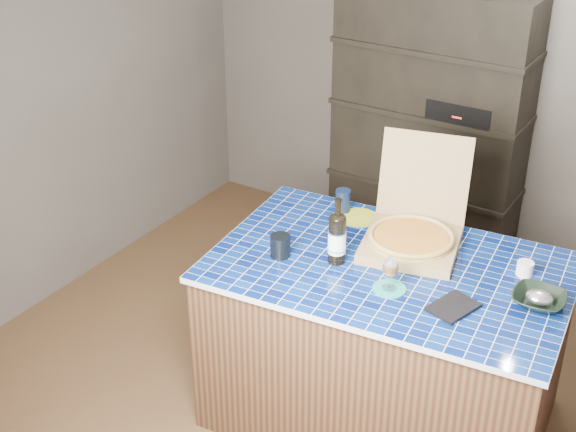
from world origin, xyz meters
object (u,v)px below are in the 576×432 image
Objects in this scene: mead_bottle at (337,237)px; bowl at (539,300)px; wine_glass at (391,267)px; pizza_box at (412,234)px; dvd_case at (453,307)px; kitchen_island at (384,343)px.

mead_bottle is 0.92m from bowl.
mead_bottle reaches higher than bowl.
wine_glass reaches higher than bowl.
pizza_box is 0.53m from dvd_case.
pizza_box is 2.79× the size of bowl.
dvd_case is at bearing -6.67° from mead_bottle.
bowl is at bearing 9.25° from mead_bottle.
mead_bottle is (-0.23, -0.10, 0.57)m from kitchen_island.
pizza_box reaches higher than bowl.
pizza_box is at bearing 150.48° from dvd_case.
mead_bottle is 1.58× the size of dvd_case.
pizza_box is 0.40m from mead_bottle.
bowl is (0.59, 0.23, -0.09)m from wine_glass.
bowl reaches higher than kitchen_island.
mead_bottle reaches higher than kitchen_island.
wine_glass is (0.07, -0.39, 0.05)m from pizza_box.
pizza_box is at bearing 165.97° from bowl.
pizza_box reaches higher than kitchen_island.
wine_glass is (0.31, -0.08, -0.01)m from mead_bottle.
mead_bottle is at bearing -169.85° from dvd_case.
pizza_box is 1.90× the size of mead_bottle.
bowl is (0.90, 0.15, -0.10)m from mead_bottle.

